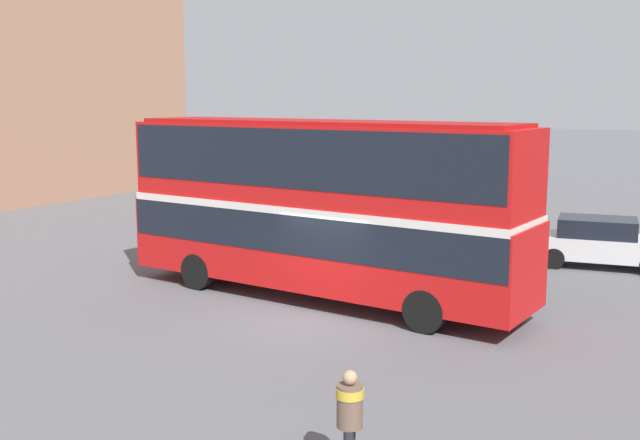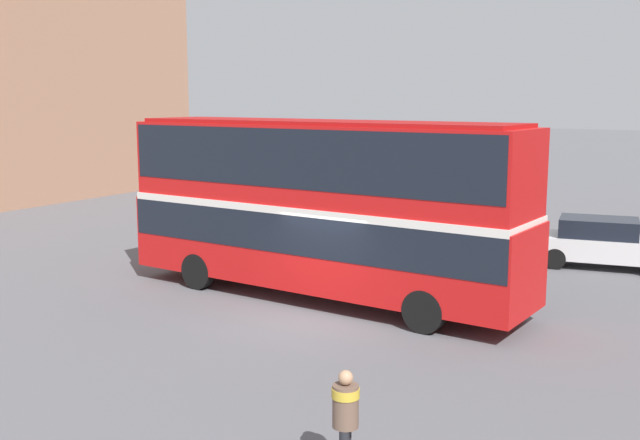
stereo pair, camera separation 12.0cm
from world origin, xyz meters
The scene contains 4 objects.
ground_plane centered at (0.00, 0.00, 0.00)m, with size 240.00×240.00×0.00m, color #5B5B60.
double_decker_bus centered at (-0.79, 1.75, 2.73)m, with size 11.63×3.57×4.78m.
pedestrian_foreground centered at (4.22, -6.52, 0.98)m, with size 0.51×0.51×1.61m.
parked_car_kerb_near centered at (5.23, 9.46, 0.79)m, with size 4.76×2.44×1.57m.
Camera 2 is at (8.73, -15.37, 5.36)m, focal length 42.00 mm.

